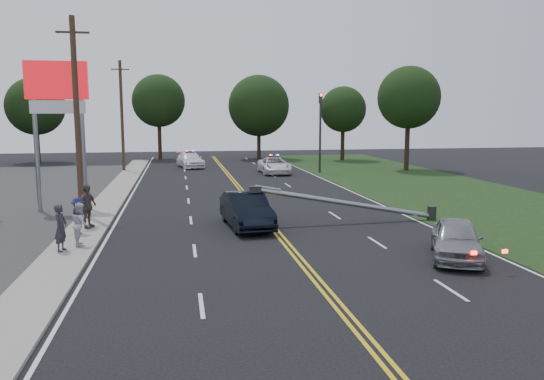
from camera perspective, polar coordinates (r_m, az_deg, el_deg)
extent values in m
plane|color=black|center=(17.43, 4.51, -9.29)|extent=(120.00, 120.00, 0.00)
cube|color=gray|center=(26.92, -18.79, -3.33)|extent=(1.80, 70.00, 0.12)
cube|color=black|center=(31.97, 23.83, -1.93)|extent=(12.00, 80.00, 0.01)
cube|color=gold|center=(26.94, -0.82, -2.99)|extent=(0.36, 80.00, 0.00)
cylinder|color=gray|center=(31.06, -24.01, 4.28)|extent=(0.24, 0.24, 7.00)
cylinder|color=gray|center=(30.57, -19.63, 4.46)|extent=(0.24, 0.24, 7.00)
cube|color=#AF0B12|center=(30.79, -22.19, 10.88)|extent=(3.20, 0.35, 2.00)
cube|color=white|center=(30.74, -22.05, 8.28)|extent=(2.80, 0.30, 0.70)
cylinder|color=#2D2D30|center=(47.79, 5.20, 6.06)|extent=(0.20, 0.20, 7.00)
cube|color=#2D2D30|center=(47.78, 5.25, 9.78)|extent=(0.28, 0.28, 0.90)
sphere|color=#FF0C07|center=(47.64, 5.31, 10.15)|extent=(0.22, 0.22, 0.22)
cylinder|color=#2D2D30|center=(27.49, 16.80, -2.40)|extent=(0.44, 0.44, 0.70)
cylinder|color=gray|center=(25.70, 8.00, -1.41)|extent=(8.90, 0.24, 1.80)
cube|color=#2D2D30|center=(24.58, -1.84, 0.07)|extent=(0.55, 0.32, 0.30)
cylinder|color=#382619|center=(28.53, -20.24, 7.22)|extent=(0.28, 0.28, 10.00)
cube|color=#382619|center=(28.81, -20.67, 15.59)|extent=(1.60, 0.10, 0.10)
cylinder|color=#382619|center=(50.34, -15.84, 7.60)|extent=(0.28, 0.28, 10.00)
cube|color=#382619|center=(50.50, -16.03, 12.37)|extent=(1.60, 0.10, 0.10)
cylinder|color=black|center=(62.97, -23.88, 4.31)|extent=(0.44, 0.44, 3.51)
sphere|color=black|center=(62.88, -24.10, 8.22)|extent=(6.14, 6.14, 6.14)
cylinder|color=black|center=(63.16, -11.98, 5.02)|extent=(0.44, 0.44, 3.91)
sphere|color=black|center=(63.09, -12.11, 9.36)|extent=(6.04, 6.04, 6.04)
cylinder|color=black|center=(62.39, -1.42, 5.01)|extent=(0.44, 0.44, 3.59)
sphere|color=black|center=(62.30, -1.44, 9.05)|extent=(7.08, 7.08, 7.08)
cylinder|color=black|center=(61.13, 7.59, 4.76)|extent=(0.44, 0.44, 3.35)
sphere|color=black|center=(61.03, 7.67, 8.60)|extent=(5.16, 5.16, 5.16)
cylinder|color=black|center=(51.23, 14.31, 4.26)|extent=(0.44, 0.44, 3.92)
sphere|color=black|center=(51.15, 14.50, 9.61)|extent=(5.75, 5.75, 5.75)
imported|color=black|center=(24.63, -2.77, -2.17)|extent=(2.17, 5.03, 1.61)
imported|color=gray|center=(20.47, 19.21, -5.00)|extent=(3.34, 4.56, 1.44)
imported|color=white|center=(46.94, 0.23, 2.65)|extent=(2.41, 5.15, 1.43)
imported|color=white|center=(52.99, -8.79, 3.22)|extent=(2.99, 5.44, 1.49)
imported|color=#2A2931|center=(21.36, -21.76, -3.80)|extent=(0.56, 0.73, 1.78)
imported|color=silver|center=(22.08, -19.90, -3.46)|extent=(0.77, 0.92, 1.68)
imported|color=#1B1D45|center=(24.21, -20.10, -2.60)|extent=(1.00, 1.17, 1.57)
imported|color=#5C4D49|center=(25.28, -19.28, -1.66)|extent=(0.99, 1.25, 1.98)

